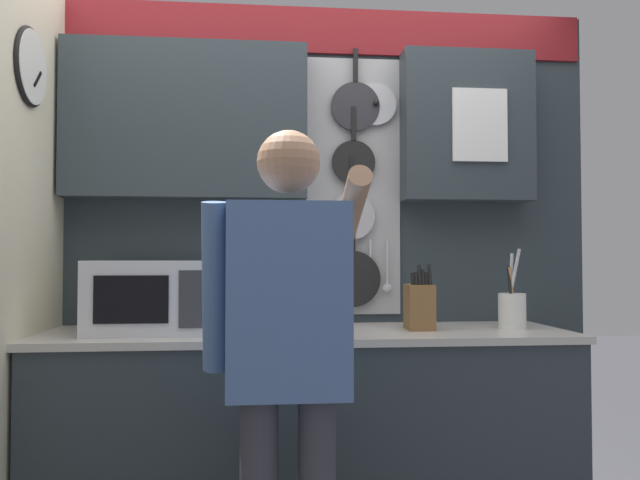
{
  "coord_description": "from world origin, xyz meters",
  "views": [
    {
      "loc": [
        -0.21,
        -2.6,
        1.23
      ],
      "look_at": [
        0.07,
        0.2,
        1.32
      ],
      "focal_mm": 35.0,
      "sensor_mm": 36.0,
      "label": 1
    }
  ],
  "objects": [
    {
      "name": "person",
      "position": [
        -0.11,
        -0.64,
        0.97
      ],
      "size": [
        0.54,
        0.61,
        1.64
      ],
      "color": "#383842",
      "rests_on": "ground_plane"
    },
    {
      "name": "microwave",
      "position": [
        -0.63,
        -0.01,
        1.08
      ],
      "size": [
        0.5,
        0.38,
        0.29
      ],
      "color": "silver",
      "rests_on": "base_cabinet_counter"
    },
    {
      "name": "utensil_crock",
      "position": [
        0.88,
        -0.01,
        1.02
      ],
      "size": [
        0.12,
        0.12,
        0.34
      ],
      "color": "white",
      "rests_on": "base_cabinet_counter"
    },
    {
      "name": "base_cabinet_counter",
      "position": [
        0.0,
        -0.0,
        0.46
      ],
      "size": [
        2.17,
        0.64,
        0.93
      ],
      "color": "#2D383D",
      "rests_on": "ground_plane"
    },
    {
      "name": "knife_block",
      "position": [
        0.47,
        -0.01,
        1.03
      ],
      "size": [
        0.12,
        0.15,
        0.28
      ],
      "color": "brown",
      "rests_on": "base_cabinet_counter"
    },
    {
      "name": "back_wall_unit",
      "position": [
        -0.02,
        0.28,
        1.5
      ],
      "size": [
        2.74,
        0.22,
        2.42
      ],
      "color": "#2D383D",
      "rests_on": "ground_plane"
    }
  ]
}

